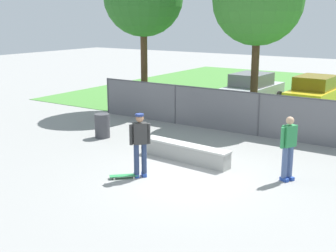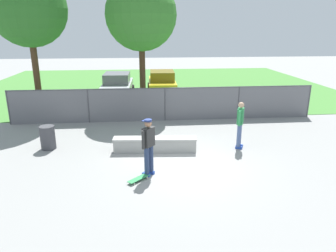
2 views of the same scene
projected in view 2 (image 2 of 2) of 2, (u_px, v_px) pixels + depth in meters
name	position (u px, v px, depth m)	size (l,w,h in m)	color
ground_plane	(178.00, 164.00, 10.71)	(80.00, 80.00, 0.00)	gray
grass_strip	(154.00, 85.00, 25.55)	(27.00, 20.00, 0.02)	#478438
concrete_ledge	(155.00, 144.00, 11.73)	(3.14, 0.71, 0.55)	#999993
skateboarder	(149.00, 145.00, 9.61)	(0.44, 0.48, 1.84)	#2647A5
skateboard	(139.00, 178.00, 9.53)	(0.72, 0.70, 0.09)	#2D8C4C
chainlink_fence	(165.00, 103.00, 15.50)	(15.07, 0.07, 1.67)	#4C4C51
tree_near_left	(28.00, 9.00, 15.01)	(3.69, 3.69, 7.21)	#47301E
tree_near_right	(141.00, 15.00, 16.03)	(3.71, 3.71, 6.97)	#47301E
car_silver	(118.00, 85.00, 20.61)	(2.15, 4.27, 1.66)	#B7BABF
car_yellow	(162.00, 83.00, 21.57)	(2.15, 4.27, 1.66)	gold
bystander	(240.00, 123.00, 11.87)	(0.39, 0.55, 1.82)	#2647A5
trash_bin	(48.00, 138.00, 11.95)	(0.56, 0.56, 0.91)	#3F3F44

